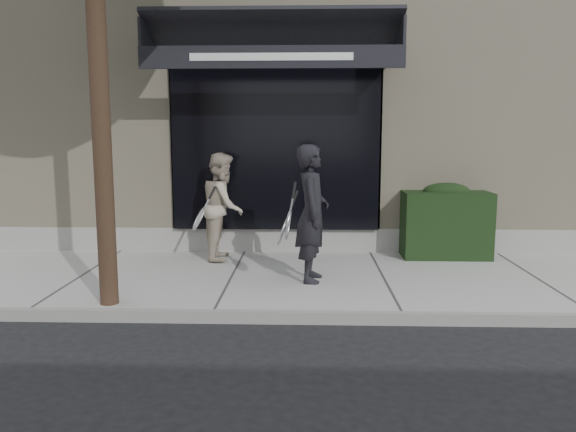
{
  "coord_description": "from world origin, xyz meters",
  "views": [
    {
      "loc": [
        -1.02,
        -7.26,
        1.99
      ],
      "look_at": [
        -1.28,
        0.6,
        0.83
      ],
      "focal_mm": 35.0,
      "sensor_mm": 36.0,
      "label": 1
    }
  ],
  "objects": [
    {
      "name": "sidewalk",
      "position": [
        0.0,
        0.0,
        0.06
      ],
      "size": [
        20.0,
        3.0,
        0.12
      ],
      "primitive_type": "cube",
      "color": "#A1A19C",
      "rests_on": "ground"
    },
    {
      "name": "pedestrian_back",
      "position": [
        -2.26,
        0.99,
        0.92
      ],
      "size": [
        0.75,
        0.9,
        1.59
      ],
      "color": "#BAAA95",
      "rests_on": "sidewalk"
    },
    {
      "name": "pedestrian_front",
      "position": [
        -0.95,
        -0.24,
        0.99
      ],
      "size": [
        0.68,
        0.85,
        1.74
      ],
      "color": "black",
      "rests_on": "sidewalk"
    },
    {
      "name": "curb",
      "position": [
        0.0,
        -1.55,
        0.07
      ],
      "size": [
        20.0,
        0.1,
        0.14
      ],
      "primitive_type": "cube",
      "color": "gray",
      "rests_on": "ground"
    },
    {
      "name": "building_facade",
      "position": [
        -0.01,
        4.96,
        2.74
      ],
      "size": [
        14.3,
        8.04,
        5.64
      ],
      "color": "beige",
      "rests_on": "ground"
    },
    {
      "name": "hedge",
      "position": [
        1.1,
        1.25,
        0.66
      ],
      "size": [
        1.3,
        0.7,
        1.14
      ],
      "color": "black",
      "rests_on": "sidewalk"
    },
    {
      "name": "ground",
      "position": [
        0.0,
        0.0,
        0.0
      ],
      "size": [
        80.0,
        80.0,
        0.0
      ],
      "primitive_type": "plane",
      "color": "black",
      "rests_on": "ground"
    }
  ]
}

